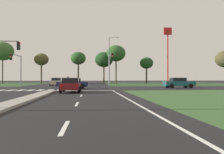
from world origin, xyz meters
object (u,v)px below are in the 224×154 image
fastfood_pole_sign (168,44)px  treeline_sixth (146,63)px  car_navy_second (73,83)px  treeline_second (41,60)px  treeline_third (78,58)px  street_lamp_third (110,58)px  traffic_signal_far_right (110,64)px  pedestrian_at_median (68,79)px  car_beige_fourth (56,82)px  traffic_signal_far_left (17,64)px  car_teal_near (179,83)px  car_maroon_third (71,85)px  treeline_fourth (104,60)px  treeline_near (3,51)px  treeline_fifth (116,53)px

fastfood_pole_sign → treeline_sixth: 13.58m
car_navy_second → treeline_sixth: treeline_sixth is taller
treeline_second → treeline_sixth: treeline_second is taller
treeline_third → street_lamp_third: bearing=-58.8°
traffic_signal_far_right → treeline_second: treeline_second is taller
car_navy_second → treeline_third: 32.37m
car_navy_second → pedestrian_at_median: bearing=8.4°
traffic_signal_far_right → street_lamp_third: (0.98, 12.60, 2.00)m
car_navy_second → car_beige_fourth: bearing=17.7°
car_navy_second → traffic_signal_far_left: traffic_signal_far_left is taller
car_teal_near → car_maroon_third: bearing=-59.6°
car_teal_near → car_beige_fourth: size_ratio=1.01×
car_teal_near → treeline_fourth: size_ratio=0.52×
car_beige_fourth → treeline_third: treeline_third is taller
car_maroon_third → traffic_signal_far_right: bearing=69.6°
car_teal_near → traffic_signal_far_left: (-24.84, 5.70, 2.99)m
car_navy_second → street_lamp_third: size_ratio=0.39×
fastfood_pole_sign → treeline_sixth: (-1.56, 13.01, -3.56)m
pedestrian_at_median → treeline_fourth: treeline_fourth is taller
treeline_second → treeline_near: bearing=-165.4°
street_lamp_third → treeline_third: bearing=121.2°
street_lamp_third → treeline_near: size_ratio=1.00×
fastfood_pole_sign → treeline_third: 25.08m
car_navy_second → traffic_signal_far_left: bearing=54.9°
treeline_fourth → treeline_fifth: 3.91m
treeline_fourth → treeline_fifth: bearing=-29.3°
car_navy_second → pedestrian_at_median: size_ratio=2.30×
traffic_signal_far_right → treeline_sixth: size_ratio=0.78×
pedestrian_at_median → treeline_second: size_ratio=0.22×
car_beige_fourth → treeline_sixth: size_ratio=0.61×
car_teal_near → street_lamp_third: 20.75m
car_maroon_third → street_lamp_third: (6.31, 26.92, 5.16)m
car_maroon_third → traffic_signal_far_right: 15.61m
traffic_signal_far_right → pedestrian_at_median: size_ratio=3.10×
car_beige_fourth → treeline_near: size_ratio=0.42×
traffic_signal_far_right → fastfood_pole_sign: size_ratio=0.45×
treeline_second → treeline_sixth: 28.90m
street_lamp_third → pedestrian_at_median: street_lamp_third is taller
street_lamp_third → treeline_third: size_ratio=1.22×
pedestrian_at_median → traffic_signal_far_left: bearing=-148.4°
car_teal_near → car_maroon_third: 17.35m
treeline_near → treeline_sixth: (38.06, 2.03, -2.69)m
treeline_near → pedestrian_at_median: bearing=-39.9°
car_teal_near → pedestrian_at_median: pedestrian_at_median is taller
traffic_signal_far_right → treeline_near: bearing=139.3°
traffic_signal_far_right → car_teal_near: bearing=-29.9°
traffic_signal_far_right → treeline_third: treeline_third is taller
treeline_sixth → car_beige_fourth: bearing=-141.6°
fastfood_pole_sign → treeline_near: size_ratio=1.19×
fastfood_pole_sign → treeline_fourth: size_ratio=1.48×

